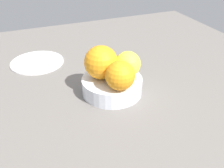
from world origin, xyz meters
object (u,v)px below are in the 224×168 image
object	(u,v)px
orange_in_bowl_0	(101,62)
side_plate	(37,62)
orange_in_bowl_2	(120,76)
fruit_bowl	(112,86)
orange_in_bowl_1	(128,64)

from	to	relation	value
orange_in_bowl_0	side_plate	distance (cm)	26.28
side_plate	orange_in_bowl_2	bearing A→B (deg)	-62.26
orange_in_bowl_0	orange_in_bowl_2	distance (cm)	6.66
orange_in_bowl_2	side_plate	xyz separation A→B (cm)	(-14.75, 28.04, -6.84)
fruit_bowl	orange_in_bowl_1	bearing A→B (deg)	-2.21
orange_in_bowl_1	side_plate	bearing A→B (deg)	128.99
orange_in_bowl_0	orange_in_bowl_2	world-z (taller)	orange_in_bowl_0
orange_in_bowl_2	side_plate	size ratio (longest dim) A/B	0.43
orange_in_bowl_0	side_plate	bearing A→B (deg)	120.39
orange_in_bowl_0	orange_in_bowl_1	size ratio (longest dim) A/B	1.29
fruit_bowl	side_plate	xyz separation A→B (cm)	(-14.88, 23.26, -1.45)
fruit_bowl	side_plate	distance (cm)	27.65
orange_in_bowl_0	side_plate	size ratio (longest dim) A/B	0.51
orange_in_bowl_1	side_plate	distance (cm)	30.85
orange_in_bowl_0	orange_in_bowl_2	size ratio (longest dim) A/B	1.21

